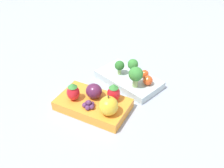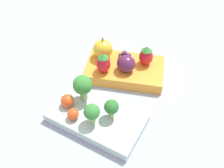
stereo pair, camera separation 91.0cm
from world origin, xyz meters
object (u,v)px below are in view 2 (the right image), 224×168
at_px(broccoli_floret_2, 92,112).
at_px(strawberry_0, 146,56).
at_px(broccoli_floret_1, 111,107).
at_px(cherry_tomato_1, 73,114).
at_px(broccoli_floret_0, 83,86).
at_px(strawberry_1, 103,63).
at_px(bento_box_savoury, 97,117).
at_px(bento_box_fruit, 125,70).
at_px(grape_cluster, 124,56).
at_px(cherry_tomato_0, 67,101).
at_px(plum, 126,64).
at_px(apple, 103,49).

distance_m(broccoli_floret_2, strawberry_0, 0.20).
relative_size(broccoli_floret_1, cherry_tomato_1, 1.89).
height_order(broccoli_floret_0, strawberry_1, broccoli_floret_0).
bearing_deg(bento_box_savoury, strawberry_0, -106.87).
height_order(bento_box_fruit, grape_cluster, grape_cluster).
xyz_separation_m(broccoli_floret_0, broccoli_floret_2, (-0.04, 0.05, -0.01)).
bearing_deg(broccoli_floret_1, strawberry_1, -61.68).
xyz_separation_m(cherry_tomato_0, grape_cluster, (-0.06, -0.18, -0.00)).
relative_size(strawberry_1, plum, 1.16).
height_order(bento_box_savoury, cherry_tomato_1, cherry_tomato_1).
height_order(strawberry_0, strawberry_1, same).
bearing_deg(cherry_tomato_0, grape_cluster, -110.24).
distance_m(broccoli_floret_0, cherry_tomato_1, 0.06).
bearing_deg(bento_box_fruit, apple, -12.38).
height_order(broccoli_floret_1, apple, apple).
bearing_deg(broccoli_floret_1, broccoli_floret_2, 40.52).
bearing_deg(apple, broccoli_floret_2, 105.22).
distance_m(broccoli_floret_1, strawberry_1, 0.13).
relative_size(broccoli_floret_0, strawberry_0, 1.21).
height_order(bento_box_savoury, strawberry_1, strawberry_1).
distance_m(cherry_tomato_1, apple, 0.19).
relative_size(cherry_tomato_1, strawberry_1, 0.46).
relative_size(broccoli_floret_0, broccoli_floret_2, 1.27).
bearing_deg(bento_box_fruit, bento_box_savoury, 85.98).
bearing_deg(cherry_tomato_1, bento_box_fruit, -105.83).
bearing_deg(cherry_tomato_1, broccoli_floret_0, -88.47).
bearing_deg(broccoli_floret_2, broccoli_floret_0, -50.80).
distance_m(cherry_tomato_1, plum, 0.17).
distance_m(broccoli_floret_1, plum, 0.13).
height_order(broccoli_floret_1, strawberry_1, strawberry_1).
distance_m(cherry_tomato_0, plum, 0.16).
bearing_deg(plum, apple, -21.95).
xyz_separation_m(bento_box_savoury, strawberry_0, (-0.05, -0.18, 0.04)).
distance_m(strawberry_1, plum, 0.05).
bearing_deg(broccoli_floret_0, bento_box_savoury, 143.26).
relative_size(cherry_tomato_0, cherry_tomato_1, 1.19).
distance_m(bento_box_savoury, grape_cluster, 0.18).
height_order(broccoli_floret_0, broccoli_floret_2, broccoli_floret_0).
relative_size(bento_box_fruit, broccoli_floret_0, 3.26).
height_order(broccoli_floret_2, strawberry_1, strawberry_1).
distance_m(bento_box_savoury, broccoli_floret_2, 0.05).
height_order(bento_box_fruit, apple, apple).
bearing_deg(cherry_tomato_1, cherry_tomato_0, -45.59).
relative_size(bento_box_savoury, apple, 3.68).
bearing_deg(plum, grape_cluster, -67.57).
relative_size(bento_box_fruit, grape_cluster, 6.60).
xyz_separation_m(broccoli_floret_2, plum, (-0.02, -0.16, -0.01)).
distance_m(broccoli_floret_0, cherry_tomato_0, 0.04).
xyz_separation_m(bento_box_fruit, broccoli_floret_2, (0.01, 0.17, 0.04)).
xyz_separation_m(broccoli_floret_1, plum, (0.01, -0.13, -0.00)).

